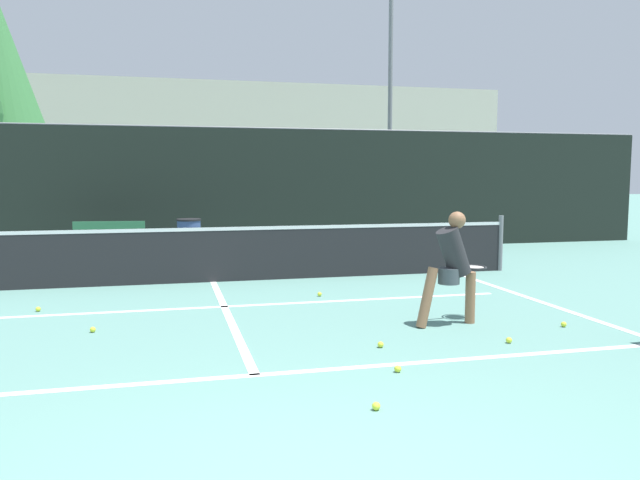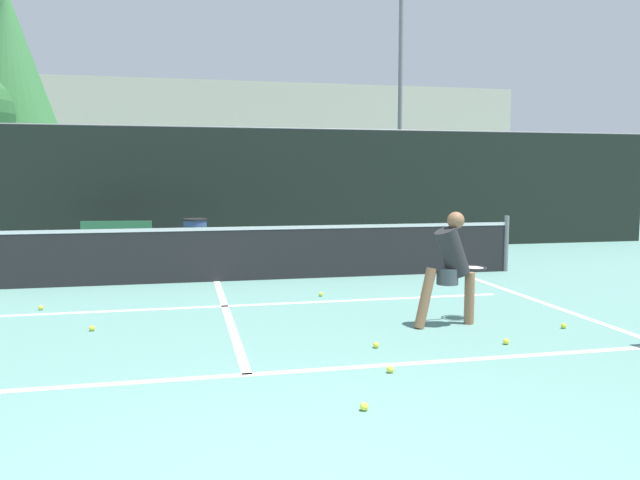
% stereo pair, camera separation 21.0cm
% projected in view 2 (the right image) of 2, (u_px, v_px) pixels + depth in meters
% --- Properties ---
extents(court_baseline_near, '(11.00, 0.10, 0.01)m').
position_uv_depth(court_baseline_near, '(247.00, 375.00, 5.75)').
color(court_baseline_near, white).
rests_on(court_baseline_near, ground).
extents(court_service_line, '(8.25, 0.10, 0.01)m').
position_uv_depth(court_service_line, '(225.00, 306.00, 8.77)').
color(court_service_line, white).
rests_on(court_service_line, ground).
extents(court_center_mark, '(0.10, 5.22, 0.01)m').
position_uv_depth(court_center_mark, '(227.00, 314.00, 8.29)').
color(court_center_mark, white).
rests_on(court_center_mark, ground).
extents(court_sideline_right, '(0.10, 6.22, 0.01)m').
position_uv_depth(court_sideline_right, '(533.00, 299.00, 9.25)').
color(court_sideline_right, white).
rests_on(court_sideline_right, ground).
extents(net, '(11.09, 0.09, 1.07)m').
position_uv_depth(net, '(216.00, 252.00, 10.77)').
color(net, slate).
rests_on(net, ground).
extents(fence_back, '(24.00, 0.06, 2.99)m').
position_uv_depth(fence_back, '(206.00, 190.00, 14.86)').
color(fence_back, black).
rests_on(fence_back, ground).
extents(player_practicing, '(1.11, 0.62, 1.40)m').
position_uv_depth(player_practicing, '(451.00, 264.00, 7.58)').
color(player_practicing, '#8C6042').
rests_on(player_practicing, ground).
extents(tennis_ball_scattered_0, '(0.07, 0.07, 0.07)m').
position_uv_depth(tennis_ball_scattered_0, '(390.00, 369.00, 5.81)').
color(tennis_ball_scattered_0, '#D1E033').
rests_on(tennis_ball_scattered_0, ground).
extents(tennis_ball_scattered_2, '(0.07, 0.07, 0.07)m').
position_uv_depth(tennis_ball_scattered_2, '(321.00, 294.00, 9.50)').
color(tennis_ball_scattered_2, '#D1E033').
rests_on(tennis_ball_scattered_2, ground).
extents(tennis_ball_scattered_6, '(0.07, 0.07, 0.07)m').
position_uv_depth(tennis_ball_scattered_6, '(564.00, 326.00, 7.50)').
color(tennis_ball_scattered_6, '#D1E033').
rests_on(tennis_ball_scattered_6, ground).
extents(tennis_ball_scattered_7, '(0.07, 0.07, 0.07)m').
position_uv_depth(tennis_ball_scattered_7, '(41.00, 308.00, 8.52)').
color(tennis_ball_scattered_7, '#D1E033').
rests_on(tennis_ball_scattered_7, ground).
extents(tennis_ball_scattered_8, '(0.07, 0.07, 0.07)m').
position_uv_depth(tennis_ball_scattered_8, '(364.00, 407.00, 4.87)').
color(tennis_ball_scattered_8, '#D1E033').
rests_on(tennis_ball_scattered_8, ground).
extents(tennis_ball_scattered_9, '(0.07, 0.07, 0.07)m').
position_uv_depth(tennis_ball_scattered_9, '(506.00, 341.00, 6.79)').
color(tennis_ball_scattered_9, '#D1E033').
rests_on(tennis_ball_scattered_9, ground).
extents(tennis_ball_scattered_10, '(0.07, 0.07, 0.07)m').
position_uv_depth(tennis_ball_scattered_10, '(92.00, 328.00, 7.38)').
color(tennis_ball_scattered_10, '#D1E033').
rests_on(tennis_ball_scattered_10, ground).
extents(tennis_ball_scattered_11, '(0.07, 0.07, 0.07)m').
position_uv_depth(tennis_ball_scattered_11, '(376.00, 345.00, 6.65)').
color(tennis_ball_scattered_11, '#D1E033').
rests_on(tennis_ball_scattered_11, ground).
extents(courtside_bench, '(1.53, 0.56, 0.86)m').
position_uv_depth(courtside_bench, '(116.00, 240.00, 13.35)').
color(courtside_bench, '#33724C').
rests_on(courtside_bench, ground).
extents(trash_bin, '(0.52, 0.52, 0.91)m').
position_uv_depth(trash_bin, '(195.00, 239.00, 13.53)').
color(trash_bin, '#384C7F').
rests_on(trash_bin, ground).
extents(parked_car, '(1.73, 4.18, 1.32)m').
position_uv_depth(parked_car, '(243.00, 221.00, 17.72)').
color(parked_car, black).
rests_on(parked_car, ground).
extents(floodlight_mast, '(1.10, 0.24, 9.11)m').
position_uv_depth(floodlight_mast, '(401.00, 66.00, 22.32)').
color(floodlight_mast, slate).
rests_on(floodlight_mast, ground).
extents(tree_west, '(3.15, 3.15, 8.39)m').
position_uv_depth(tree_west, '(9.00, 59.00, 21.82)').
color(tree_west, brown).
rests_on(tree_west, ground).
extents(building_far, '(36.00, 2.40, 6.76)m').
position_uv_depth(building_far, '(192.00, 147.00, 33.32)').
color(building_far, beige).
rests_on(building_far, ground).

